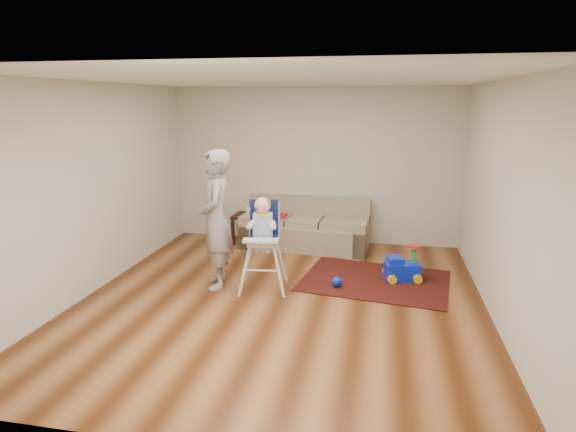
% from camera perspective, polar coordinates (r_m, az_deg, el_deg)
% --- Properties ---
extents(ground, '(5.50, 5.50, 0.00)m').
position_cam_1_polar(ground, '(6.19, -0.73, -9.90)').
color(ground, '#48210B').
rests_on(ground, ground).
extents(room_envelope, '(5.04, 5.52, 2.72)m').
position_cam_1_polar(room_envelope, '(6.22, 0.23, 8.13)').
color(room_envelope, beige).
rests_on(room_envelope, ground).
extents(sofa, '(2.18, 1.00, 0.82)m').
position_cam_1_polar(sofa, '(8.22, 2.06, -0.93)').
color(sofa, gray).
rests_on(sofa, ground).
extents(side_table, '(0.50, 0.50, 0.50)m').
position_cam_1_polar(side_table, '(8.56, -4.71, -1.47)').
color(side_table, black).
rests_on(side_table, ground).
extents(area_rug, '(2.17, 1.75, 0.02)m').
position_cam_1_polar(area_rug, '(6.90, 10.26, -7.53)').
color(area_rug, black).
rests_on(area_rug, ground).
extents(ride_on_toy, '(0.53, 0.43, 0.51)m').
position_cam_1_polar(ride_on_toy, '(6.91, 13.43, -5.34)').
color(ride_on_toy, '#0A24D9').
rests_on(ride_on_toy, area_rug).
extents(toy_ball, '(0.14, 0.14, 0.14)m').
position_cam_1_polar(toy_ball, '(6.56, 5.81, -7.76)').
color(toy_ball, '#0A24D9').
rests_on(toy_ball, area_rug).
extents(high_chair, '(0.66, 0.66, 1.26)m').
position_cam_1_polar(high_chair, '(6.35, -2.97, -3.49)').
color(high_chair, silver).
rests_on(high_chair, ground).
extents(adult, '(0.63, 0.78, 1.85)m').
position_cam_1_polar(adult, '(6.42, -8.55, -0.45)').
color(adult, gray).
rests_on(adult, ground).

